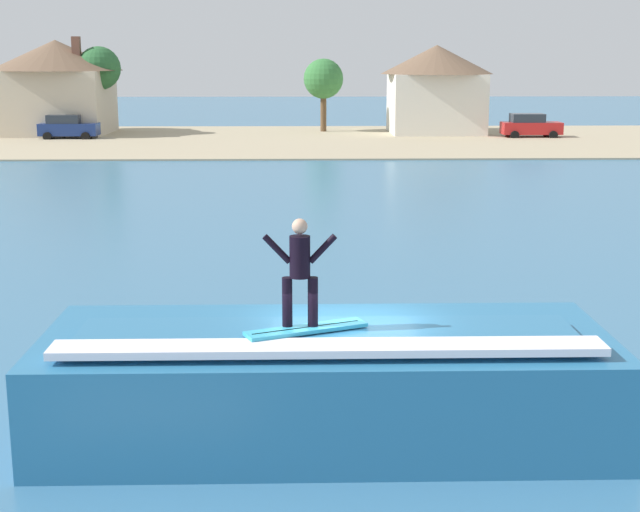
# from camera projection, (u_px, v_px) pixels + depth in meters

# --- Properties ---
(ground_plane) EXTENTS (260.00, 260.00, 0.00)m
(ground_plane) POSITION_uv_depth(u_px,v_px,m) (345.00, 422.00, 15.60)
(ground_plane) COLOR teal
(wave_crest) EXTENTS (9.14, 3.67, 1.91)m
(wave_crest) POSITION_uv_depth(u_px,v_px,m) (326.00, 382.00, 14.92)
(wave_crest) COLOR teal
(wave_crest) RESTS_ON ground_plane
(surfboard) EXTENTS (1.95, 1.14, 0.06)m
(surfboard) POSITION_uv_depth(u_px,v_px,m) (306.00, 329.00, 14.23)
(surfboard) COLOR #33A5CC
(surfboard) RESTS_ON wave_crest
(surfer) EXTENTS (1.15, 0.32, 1.70)m
(surfer) POSITION_uv_depth(u_px,v_px,m) (300.00, 267.00, 14.08)
(surfer) COLOR black
(surfer) RESTS_ON surfboard
(shoreline_bank) EXTENTS (120.00, 26.40, 0.10)m
(shoreline_bank) POSITION_uv_depth(u_px,v_px,m) (308.00, 140.00, 67.70)
(shoreline_bank) COLOR tan
(shoreline_bank) RESTS_ON ground_plane
(car_near_shore) EXTENTS (4.29, 2.17, 1.86)m
(car_near_shore) POSITION_uv_depth(u_px,v_px,m) (68.00, 127.00, 68.39)
(car_near_shore) COLOR navy
(car_near_shore) RESTS_ON ground_plane
(car_far_shore) EXTENTS (4.47, 2.08, 1.86)m
(car_far_shore) POSITION_uv_depth(u_px,v_px,m) (530.00, 126.00, 69.50)
(car_far_shore) COLOR red
(car_far_shore) RESTS_ON ground_plane
(house_with_chimney) EXTENTS (10.26, 10.26, 7.58)m
(house_with_chimney) POSITION_uv_depth(u_px,v_px,m) (57.00, 82.00, 71.93)
(house_with_chimney) COLOR beige
(house_with_chimney) RESTS_ON ground_plane
(house_gabled_white) EXTENTS (8.86, 8.86, 6.97)m
(house_gabled_white) POSITION_uv_depth(u_px,v_px,m) (436.00, 85.00, 72.64)
(house_gabled_white) COLOR silver
(house_gabled_white) RESTS_ON ground_plane
(tree_tall_bare) EXTENTS (3.21, 3.21, 5.93)m
(tree_tall_bare) POSITION_uv_depth(u_px,v_px,m) (323.00, 79.00, 74.10)
(tree_tall_bare) COLOR brown
(tree_tall_bare) RESTS_ON ground_plane
(tree_short_bushy) EXTENTS (3.34, 3.34, 6.87)m
(tree_short_bushy) POSITION_uv_depth(u_px,v_px,m) (99.00, 69.00, 71.15)
(tree_short_bushy) COLOR brown
(tree_short_bushy) RESTS_ON ground_plane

